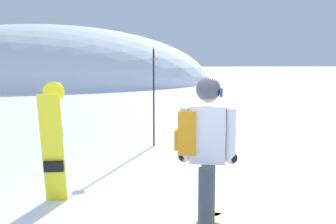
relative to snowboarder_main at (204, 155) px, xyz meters
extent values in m
ellipsoid|color=silver|center=(-8.33, 34.11, -0.92)|extent=(29.35, 26.41, 10.12)
cylinder|color=orange|center=(0.21, 0.75, -0.91)|extent=(0.28, 0.28, 0.02)
cylinder|color=#3D424C|center=(0.09, 0.23, -0.48)|extent=(0.15, 0.15, 0.82)
cylinder|color=#3D424C|center=(-0.03, -0.24, -0.48)|extent=(0.15, 0.15, 0.82)
cube|color=silver|center=(0.03, -0.01, 0.22)|extent=(0.40, 0.30, 0.58)
cylinder|color=silver|center=(-0.19, 0.05, 0.22)|extent=(0.14, 0.20, 0.57)
cylinder|color=silver|center=(0.25, -0.06, 0.22)|extent=(0.14, 0.20, 0.57)
sphere|color=black|center=(-0.20, 0.09, -0.03)|extent=(0.11, 0.11, 0.11)
sphere|color=black|center=(0.28, -0.03, -0.03)|extent=(0.11, 0.11, 0.11)
cube|color=orange|center=(-0.16, 0.04, 0.24)|extent=(0.24, 0.31, 0.44)
cube|color=orange|center=(-0.26, 0.06, 0.16)|extent=(0.11, 0.21, 0.20)
sphere|color=tan|center=(0.03, -0.01, 0.64)|extent=(0.21, 0.21, 0.21)
sphere|color=#4C4C56|center=(0.03, -0.01, 0.67)|extent=(0.25, 0.25, 0.25)
cube|color=navy|center=(0.16, -0.04, 0.64)|extent=(0.07, 0.17, 0.08)
cube|color=yellow|center=(-1.75, 1.25, -0.18)|extent=(0.28, 0.41, 1.48)
cylinder|color=yellow|center=(-1.75, 1.44, 0.55)|extent=(0.28, 0.09, 0.28)
cube|color=black|center=(-1.75, 1.28, 0.04)|extent=(0.25, 0.10, 0.15)
cube|color=black|center=(-1.75, 1.28, -0.40)|extent=(0.25, 0.10, 0.15)
cylinder|color=black|center=(-0.23, 5.00, 0.13)|extent=(0.04, 0.04, 2.10)
cylinder|color=orange|center=(-0.23, 5.00, 1.01)|extent=(0.20, 0.20, 0.02)
cone|color=black|center=(-0.23, 5.00, 1.23)|extent=(0.04, 0.04, 0.08)
camera|label=1|loc=(-0.75, -4.11, 0.95)|focal=44.49mm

